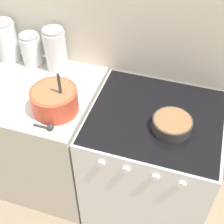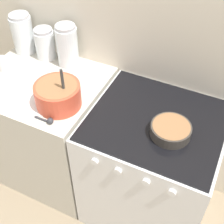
# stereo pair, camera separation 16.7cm
# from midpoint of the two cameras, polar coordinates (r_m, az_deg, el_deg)

# --- Properties ---
(ground_plane) EXTENTS (12.00, 12.00, 0.00)m
(ground_plane) POSITION_cam_midpoint_polar(r_m,az_deg,el_deg) (2.36, -8.09, -19.77)
(ground_plane) COLOR gray
(wall_back) EXTENTS (4.54, 0.05, 2.40)m
(wall_back) POSITION_cam_midpoint_polar(r_m,az_deg,el_deg) (1.91, -3.18, 15.88)
(wall_back) COLOR beige
(wall_back) RESTS_ON ground_plane
(countertop_cabinet) EXTENTS (0.77, 0.67, 0.89)m
(countertop_cabinet) POSITION_cam_midpoint_polar(r_m,az_deg,el_deg) (2.28, -14.68, -4.42)
(countertop_cabinet) COLOR beige
(countertop_cabinet) RESTS_ON ground_plane
(stove) EXTENTS (0.75, 0.69, 0.89)m
(stove) POSITION_cam_midpoint_polar(r_m,az_deg,el_deg) (2.07, 4.55, -9.49)
(stove) COLOR silver
(stove) RESTS_ON ground_plane
(mixing_bowl) EXTENTS (0.26, 0.26, 0.26)m
(mixing_bowl) POSITION_cam_midpoint_polar(r_m,az_deg,el_deg) (1.75, -13.20, 2.16)
(mixing_bowl) COLOR #D84C33
(mixing_bowl) RESTS_ON countertop_cabinet
(baking_pan) EXTENTS (0.21, 0.21, 0.06)m
(baking_pan) POSITION_cam_midpoint_polar(r_m,az_deg,el_deg) (1.65, 8.11, -2.30)
(baking_pan) COLOR #38332D
(baking_pan) RESTS_ON stove
(storage_jar_left) EXTENTS (0.14, 0.14, 0.27)m
(storage_jar_left) POSITION_cam_midpoint_polar(r_m,az_deg,el_deg) (2.22, -20.76, 11.61)
(storage_jar_left) COLOR silver
(storage_jar_left) RESTS_ON countertop_cabinet
(storage_jar_middle) EXTENTS (0.13, 0.13, 0.21)m
(storage_jar_middle) POSITION_cam_midpoint_polar(r_m,az_deg,el_deg) (2.14, -16.69, 10.52)
(storage_jar_middle) COLOR silver
(storage_jar_middle) RESTS_ON countertop_cabinet
(storage_jar_right) EXTENTS (0.14, 0.14, 0.28)m
(storage_jar_right) POSITION_cam_midpoint_polar(r_m,az_deg,el_deg) (2.04, -12.61, 10.58)
(storage_jar_right) COLOR silver
(storage_jar_right) RESTS_ON countertop_cabinet
(recipe_page) EXTENTS (0.27, 0.29, 0.01)m
(recipe_page) POSITION_cam_midpoint_polar(r_m,az_deg,el_deg) (1.84, -17.22, 0.45)
(recipe_page) COLOR white
(recipe_page) RESTS_ON countertop_cabinet
(measuring_spoon) EXTENTS (0.12, 0.04, 0.04)m
(measuring_spoon) POSITION_cam_midpoint_polar(r_m,az_deg,el_deg) (1.69, -14.34, -2.83)
(measuring_spoon) COLOR #333338
(measuring_spoon) RESTS_ON countertop_cabinet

